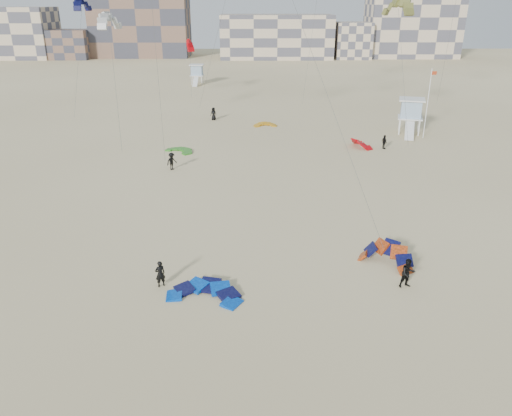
{
  "coord_description": "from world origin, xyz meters",
  "views": [
    {
      "loc": [
        3.07,
        -23.62,
        15.7
      ],
      "look_at": [
        3.26,
        6.0,
        3.35
      ],
      "focal_mm": 35.0,
      "sensor_mm": 36.0,
      "label": 1
    }
  ],
  "objects_px": {
    "kite_ground_blue": "(205,296)",
    "kite_ground_orange": "(385,264)",
    "kitesurfer_main": "(160,274)",
    "lifeguard_tower_near": "(410,116)"
  },
  "relations": [
    {
      "from": "kite_ground_orange",
      "to": "lifeguard_tower_near",
      "type": "bearing_deg",
      "value": 112.82
    },
    {
      "from": "kite_ground_blue",
      "to": "lifeguard_tower_near",
      "type": "height_order",
      "value": "lifeguard_tower_near"
    },
    {
      "from": "lifeguard_tower_near",
      "to": "kite_ground_blue",
      "type": "bearing_deg",
      "value": -105.63
    },
    {
      "from": "kite_ground_blue",
      "to": "kitesurfer_main",
      "type": "distance_m",
      "value": 3.05
    },
    {
      "from": "kite_ground_blue",
      "to": "kitesurfer_main",
      "type": "relative_size",
      "value": 2.46
    },
    {
      "from": "kite_ground_blue",
      "to": "kite_ground_orange",
      "type": "relative_size",
      "value": 1.17
    },
    {
      "from": "kite_ground_orange",
      "to": "kite_ground_blue",
      "type": "bearing_deg",
      "value": -120.46
    },
    {
      "from": "kite_ground_orange",
      "to": "kitesurfer_main",
      "type": "xyz_separation_m",
      "value": [
        -14.02,
        -2.63,
        0.83
      ]
    },
    {
      "from": "kite_ground_blue",
      "to": "kite_ground_orange",
      "type": "height_order",
      "value": "kite_ground_orange"
    },
    {
      "from": "kite_ground_orange",
      "to": "lifeguard_tower_near",
      "type": "relative_size",
      "value": 0.55
    }
  ]
}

